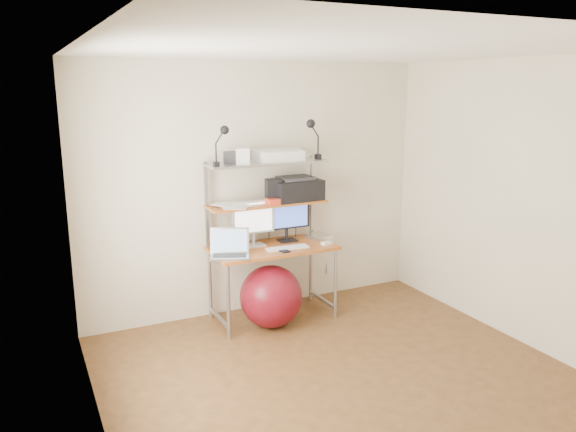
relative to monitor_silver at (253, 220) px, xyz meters
name	(u,v)px	position (x,y,z in m)	size (l,w,h in m)	color
room	(354,229)	(0.15, -1.55, 0.25)	(3.60, 3.60, 3.60)	brown
computer_desk	(270,224)	(0.15, -0.05, -0.04)	(1.20, 0.60, 1.57)	#B16522
wall_outlet	(330,268)	(1.00, 0.23, -0.70)	(0.08, 0.01, 0.12)	silver
monitor_silver	(253,220)	(0.00, 0.00, 0.00)	(0.43, 0.15, 0.48)	silver
monitor_black	(287,216)	(0.37, 0.02, -0.01)	(0.50, 0.14, 0.50)	black
laptop	(230,250)	(-0.32, -0.21, -0.20)	(0.44, 0.40, 0.31)	#B7B8BC
keyboard	(287,248)	(0.25, -0.23, -0.25)	(0.42, 0.12, 0.01)	silver
mouse	(327,243)	(0.66, -0.28, -0.24)	(0.10, 0.06, 0.03)	silver
mac_mini	(319,237)	(0.69, -0.05, -0.24)	(0.21, 0.21, 0.04)	#B7B8BC
phone	(283,250)	(0.18, -0.29, -0.25)	(0.08, 0.14, 0.01)	black
printer	(296,189)	(0.47, 0.03, 0.26)	(0.50, 0.35, 0.23)	black
nas_cube	(274,191)	(0.23, 0.02, 0.27)	(0.15, 0.15, 0.22)	black
red_box	(276,201)	(0.22, -0.07, 0.18)	(0.19, 0.13, 0.05)	red
scanner	(279,155)	(0.29, 0.04, 0.61)	(0.44, 0.30, 0.11)	silver
box_white	(243,156)	(-0.11, -0.03, 0.63)	(0.12, 0.10, 0.15)	silver
box_grey	(230,158)	(-0.21, 0.05, 0.61)	(0.11, 0.11, 0.11)	#2F2F32
clip_lamp_left	(223,137)	(-0.32, -0.10, 0.82)	(0.15, 0.08, 0.36)	black
clip_lamp_right	(312,130)	(0.62, -0.03, 0.84)	(0.16, 0.09, 0.39)	black
exercise_ball	(271,297)	(0.06, -0.28, -0.70)	(0.60, 0.60, 0.60)	maroon
paper_stack	(232,205)	(-0.21, 0.01, 0.16)	(0.40, 0.40, 0.02)	white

